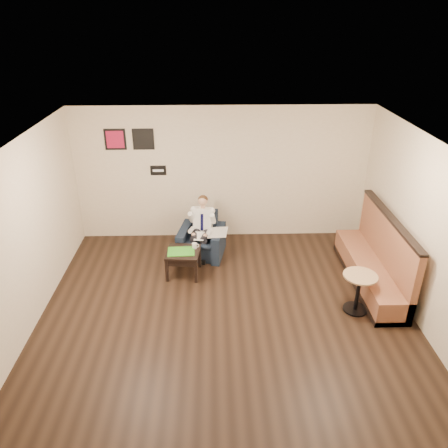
{
  "coord_description": "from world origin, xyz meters",
  "views": [
    {
      "loc": [
        -0.2,
        -5.48,
        4.47
      ],
      "look_at": [
        -0.01,
        1.2,
        1.15
      ],
      "focal_mm": 35.0,
      "sensor_mm": 36.0,
      "label": 1
    }
  ],
  "objects_px": {
    "side_table": "(184,263)",
    "banquette": "(373,252)",
    "armchair": "(201,236)",
    "seated_man": "(200,231)",
    "smartphone": "(187,246)",
    "cafe_table": "(358,293)",
    "green_folder": "(181,251)",
    "coffee_mug": "(194,246)"
  },
  "relations": [
    {
      "from": "smartphone",
      "to": "green_folder",
      "type": "bearing_deg",
      "value": -103.96
    },
    {
      "from": "seated_man",
      "to": "green_folder",
      "type": "relative_size",
      "value": 2.34
    },
    {
      "from": "banquette",
      "to": "green_folder",
      "type": "bearing_deg",
      "value": 173.85
    },
    {
      "from": "side_table",
      "to": "banquette",
      "type": "relative_size",
      "value": 0.24
    },
    {
      "from": "coffee_mug",
      "to": "banquette",
      "type": "height_order",
      "value": "banquette"
    },
    {
      "from": "banquette",
      "to": "cafe_table",
      "type": "xyz_separation_m",
      "value": [
        -0.46,
        -0.79,
        -0.3
      ]
    },
    {
      "from": "side_table",
      "to": "green_folder",
      "type": "xyz_separation_m",
      "value": [
        -0.03,
        -0.02,
        0.25
      ]
    },
    {
      "from": "seated_man",
      "to": "green_folder",
      "type": "height_order",
      "value": "seated_man"
    },
    {
      "from": "green_folder",
      "to": "coffee_mug",
      "type": "xyz_separation_m",
      "value": [
        0.24,
        0.13,
        0.04
      ]
    },
    {
      "from": "seated_man",
      "to": "banquette",
      "type": "distance_m",
      "value": 3.2
    },
    {
      "from": "coffee_mug",
      "to": "smartphone",
      "type": "bearing_deg",
      "value": 157.37
    },
    {
      "from": "banquette",
      "to": "side_table",
      "type": "bearing_deg",
      "value": 173.48
    },
    {
      "from": "armchair",
      "to": "smartphone",
      "type": "xyz_separation_m",
      "value": [
        -0.25,
        -0.56,
        0.07
      ]
    },
    {
      "from": "seated_man",
      "to": "smartphone",
      "type": "distance_m",
      "value": 0.52
    },
    {
      "from": "seated_man",
      "to": "coffee_mug",
      "type": "relative_size",
      "value": 11.1
    },
    {
      "from": "side_table",
      "to": "armchair",
      "type": "bearing_deg",
      "value": 66.15
    },
    {
      "from": "smartphone",
      "to": "banquette",
      "type": "height_order",
      "value": "banquette"
    },
    {
      "from": "armchair",
      "to": "seated_man",
      "type": "xyz_separation_m",
      "value": [
        -0.02,
        -0.11,
        0.15
      ]
    },
    {
      "from": "armchair",
      "to": "banquette",
      "type": "xyz_separation_m",
      "value": [
        3.02,
        -1.11,
        0.22
      ]
    },
    {
      "from": "armchair",
      "to": "seated_man",
      "type": "bearing_deg",
      "value": -90.0
    },
    {
      "from": "armchair",
      "to": "banquette",
      "type": "height_order",
      "value": "banquette"
    },
    {
      "from": "smartphone",
      "to": "banquette",
      "type": "xyz_separation_m",
      "value": [
        3.27,
        -0.55,
        0.15
      ]
    },
    {
      "from": "seated_man",
      "to": "armchair",
      "type": "bearing_deg",
      "value": 90.0
    },
    {
      "from": "coffee_mug",
      "to": "green_folder",
      "type": "bearing_deg",
      "value": -151.84
    },
    {
      "from": "seated_man",
      "to": "cafe_table",
      "type": "xyz_separation_m",
      "value": [
        2.58,
        -1.79,
        -0.23
      ]
    },
    {
      "from": "banquette",
      "to": "cafe_table",
      "type": "bearing_deg",
      "value": -120.38
    },
    {
      "from": "seated_man",
      "to": "cafe_table",
      "type": "distance_m",
      "value": 3.15
    },
    {
      "from": "seated_man",
      "to": "side_table",
      "type": "distance_m",
      "value": 0.76
    },
    {
      "from": "cafe_table",
      "to": "seated_man",
      "type": "bearing_deg",
      "value": 145.18
    },
    {
      "from": "green_folder",
      "to": "smartphone",
      "type": "distance_m",
      "value": 0.21
    },
    {
      "from": "green_folder",
      "to": "smartphone",
      "type": "xyz_separation_m",
      "value": [
        0.1,
        0.18,
        -0.0
      ]
    },
    {
      "from": "armchair",
      "to": "cafe_table",
      "type": "distance_m",
      "value": 3.19
    },
    {
      "from": "coffee_mug",
      "to": "banquette",
      "type": "xyz_separation_m",
      "value": [
        3.14,
        -0.49,
        0.1
      ]
    },
    {
      "from": "armchair",
      "to": "cafe_table",
      "type": "bearing_deg",
      "value": -26.05
    },
    {
      "from": "seated_man",
      "to": "banquette",
      "type": "xyz_separation_m",
      "value": [
        3.04,
        -1.0,
        0.07
      ]
    },
    {
      "from": "cafe_table",
      "to": "smartphone",
      "type": "bearing_deg",
      "value": 154.52
    },
    {
      "from": "coffee_mug",
      "to": "smartphone",
      "type": "relative_size",
      "value": 0.68
    },
    {
      "from": "armchair",
      "to": "green_folder",
      "type": "relative_size",
      "value": 1.77
    },
    {
      "from": "smartphone",
      "to": "side_table",
      "type": "bearing_deg",
      "value": -97.35
    },
    {
      "from": "smartphone",
      "to": "cafe_table",
      "type": "height_order",
      "value": "cafe_table"
    },
    {
      "from": "coffee_mug",
      "to": "banquette",
      "type": "relative_size",
      "value": 0.04
    },
    {
      "from": "armchair",
      "to": "banquette",
      "type": "bearing_deg",
      "value": -9.61
    }
  ]
}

